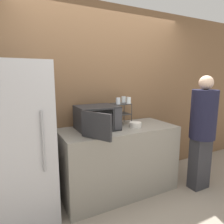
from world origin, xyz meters
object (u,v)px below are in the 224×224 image
Objects in this scene: glass_front_left at (118,101)px; glass_back_right at (124,99)px; bowl at (135,125)px; microwave at (97,118)px; glass_front_right at (129,100)px; dish_rack at (121,109)px; person at (203,127)px; refrigerator at (18,144)px.

glass_back_right is at bearing 37.93° from glass_front_left.
bowl is at bearing -87.03° from glass_back_right.
microwave is 8.56× the size of glass_front_right.
glass_back_right is (0.50, 0.18, 0.20)m from microwave.
glass_front_right reaches higher than dish_rack.
glass_front_left is at bearing -142.07° from glass_back_right.
microwave is at bearing 167.09° from bowl.
person is at bearing -28.07° from glass_front_left.
glass_front_left reaches higher than bowl.
dish_rack is 0.19× the size of person.
person is (0.88, -0.68, -0.37)m from glass_back_right.
dish_rack is 0.17× the size of refrigerator.
microwave is 0.57m from glass_back_right.
person reaches higher than glass_back_right.
dish_rack is at bearing 38.33° from glass_front_left.
person is at bearing -32.16° from glass_front_right.
glass_front_right is at bearing -39.41° from dish_rack.
microwave is 0.40m from glass_front_left.
refrigerator is (-2.31, 0.48, -0.02)m from person.
glass_back_right is 0.58× the size of bowl.
dish_rack is 0.16m from glass_back_right.
glass_front_right is 0.05× the size of refrigerator.
glass_front_right is at bearing -1.72° from glass_front_left.
bowl is 1.45m from refrigerator.
glass_front_right reaches higher than bowl.
bowl is at bearing -87.08° from glass_front_right.
dish_rack is 1.38m from refrigerator.
glass_back_right is 1.50m from refrigerator.
glass_back_right is 0.44m from bowl.
glass_back_right is (0.08, 0.06, 0.13)m from dish_rack.
person is (0.96, -0.62, -0.23)m from dish_rack.
dish_rack is at bearing 16.10° from microwave.
person reaches higher than bowl.
glass_front_left reaches higher than dish_rack.
glass_back_right is 0.06× the size of person.
bowl is (0.02, -0.30, -0.32)m from glass_back_right.
bowl is at bearing -12.91° from microwave.
dish_rack is 0.32m from bowl.
glass_front_left is 0.40m from bowl.
refrigerator is at bearing -177.40° from glass_front_right.
microwave is 0.54m from bowl.
refrigerator is at bearing 175.83° from bowl.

